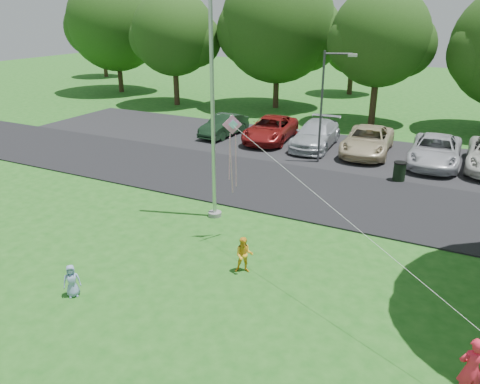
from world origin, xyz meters
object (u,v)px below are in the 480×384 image
at_px(flagpole, 213,106).
at_px(woman, 471,369).
at_px(street_lamp, 326,98).
at_px(child_blue, 72,281).
at_px(child_yellow, 244,255).
at_px(trash_can, 399,172).
at_px(kite, 237,142).

distance_m(flagpole, woman, 10.98).
xyz_separation_m(street_lamp, child_blue, (-2.42, -14.40, -2.83)).
height_order(flagpole, child_yellow, flagpole).
bearing_deg(flagpole, street_lamp, 78.68).
height_order(flagpole, trash_can, flagpole).
distance_m(trash_can, child_blue, 14.80).
height_order(trash_can, woman, woman).
bearing_deg(woman, street_lamp, -82.45).
bearing_deg(child_blue, kite, 16.32).
distance_m(trash_can, woman, 12.93).
relative_size(child_blue, kite, 0.12).
relative_size(street_lamp, child_blue, 5.86).
bearing_deg(trash_can, kite, -114.05).
distance_m(woman, child_yellow, 6.55).
bearing_deg(child_yellow, kite, 98.52).
xyz_separation_m(trash_can, child_blue, (-6.31, -13.38, 0.01)).
bearing_deg(kite, woman, -61.55).
relative_size(flagpole, woman, 6.89).
bearing_deg(woman, child_blue, -15.49).
relative_size(trash_can, woman, 0.63).
xyz_separation_m(trash_can, child_yellow, (-2.74, -10.15, 0.10)).
distance_m(child_yellow, kite, 3.50).
bearing_deg(child_yellow, woman, -45.80).
xyz_separation_m(flagpole, kite, (1.71, -1.48, -0.70)).
relative_size(flagpole, kite, 1.30).
relative_size(trash_can, child_blue, 0.97).
xyz_separation_m(flagpole, street_lamp, (1.62, 8.08, -0.87)).
xyz_separation_m(street_lamp, trash_can, (3.90, -1.02, -2.84)).
xyz_separation_m(street_lamp, woman, (7.29, -13.49, -2.57)).
xyz_separation_m(street_lamp, kite, (0.09, -9.55, 0.17)).
distance_m(street_lamp, child_yellow, 11.56).
distance_m(flagpole, child_blue, 7.37).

